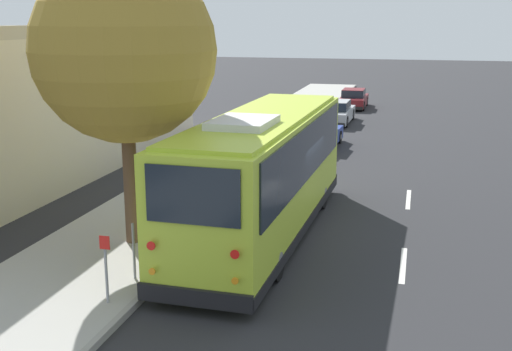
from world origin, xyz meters
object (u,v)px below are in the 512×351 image
object	(u,v)px
parked_sedan_blue	(317,135)
sign_post_far	(134,251)
parked_sedan_maroon	(354,99)
sign_post_near	(106,268)
shuttle_bus	(263,169)
street_tree	(126,37)
parked_sedan_silver	(336,113)

from	to	relation	value
parked_sedan_blue	sign_post_far	bearing A→B (deg)	178.08
sign_post_far	parked_sedan_maroon	bearing A→B (deg)	-3.25
sign_post_near	shuttle_bus	bearing A→B (deg)	-20.98
sign_post_far	sign_post_near	bearing A→B (deg)	180.00
shuttle_bus	parked_sedan_maroon	xyz separation A→B (m)	(26.84, 0.27, -1.31)
sign_post_far	parked_sedan_blue	bearing A→B (deg)	-5.18
sign_post_near	sign_post_far	world-z (taller)	sign_post_near
shuttle_bus	sign_post_far	xyz separation A→B (m)	(-3.93, 2.01, -1.09)
parked_sedan_blue	street_tree	xyz separation A→B (m)	(-14.29, 2.60, 4.79)
parked_sedan_silver	street_tree	bearing A→B (deg)	174.52
parked_sedan_silver	sign_post_near	distance (m)	25.38
sign_post_near	sign_post_far	size ratio (longest dim) A/B	1.11
shuttle_bus	parked_sedan_blue	world-z (taller)	shuttle_bus
shuttle_bus	sign_post_near	xyz separation A→B (m)	(-5.24, 2.01, -0.99)
street_tree	sign_post_near	bearing A→B (deg)	-163.61
parked_sedan_blue	parked_sedan_maroon	bearing A→B (deg)	2.32
parked_sedan_silver	street_tree	size ratio (longest dim) A/B	0.58
parked_sedan_maroon	sign_post_near	size ratio (longest dim) A/B	2.96
parked_sedan_blue	sign_post_near	world-z (taller)	sign_post_near
sign_post_near	parked_sedan_maroon	bearing A→B (deg)	-3.11
shuttle_bus	parked_sedan_silver	bearing A→B (deg)	3.26
parked_sedan_silver	sign_post_near	xyz separation A→B (m)	(-25.34, 1.43, 0.29)
parked_sedan_blue	street_tree	bearing A→B (deg)	172.95
street_tree	sign_post_far	bearing A→B (deg)	-155.46
parked_sedan_blue	shuttle_bus	bearing A→B (deg)	-174.50
shuttle_bus	parked_sedan_maroon	bearing A→B (deg)	2.19
parked_sedan_blue	sign_post_near	distance (m)	18.05
parked_sedan_maroon	sign_post_near	xyz separation A→B (m)	(-32.08, 1.74, 0.31)
parked_sedan_blue	parked_sedan_maroon	size ratio (longest dim) A/B	1.00
parked_sedan_maroon	sign_post_near	bearing A→B (deg)	176.63
shuttle_bus	street_tree	size ratio (longest dim) A/B	1.34
shuttle_bus	street_tree	xyz separation A→B (m)	(-1.55, 3.10, 3.49)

